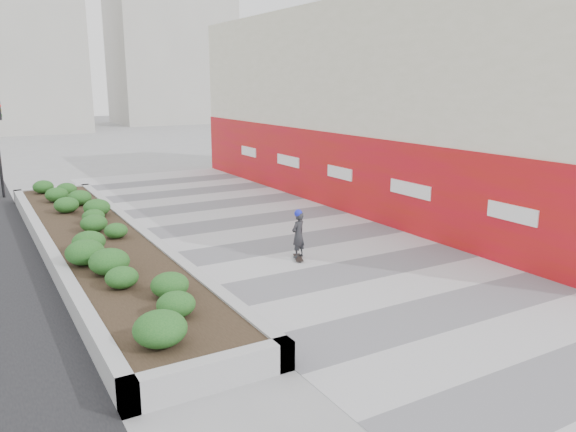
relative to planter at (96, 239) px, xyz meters
name	(u,v)px	position (x,y,z in m)	size (l,w,h in m)	color
ground	(396,293)	(5.50, -7.00, -0.42)	(160.00, 160.00, 0.00)	gray
walkway	(326,259)	(5.50, -4.00, -0.41)	(8.00, 36.00, 0.01)	#A8A8AD
building	(387,105)	(12.48, 1.98, 3.56)	(6.04, 24.08, 8.00)	beige
planter	(96,239)	(0.00, 0.00, 0.00)	(3.00, 18.00, 0.90)	#9E9EA0
distant_bldg_north_r	(170,23)	(20.50, 53.00, 11.58)	(14.00, 10.00, 24.00)	#ADAAA3
manhole_cover	(341,257)	(6.00, -4.00, -0.42)	(0.44, 0.44, 0.01)	#595654
skateboarder	(298,234)	(4.80, -3.61, 0.33)	(0.56, 0.74, 1.47)	beige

